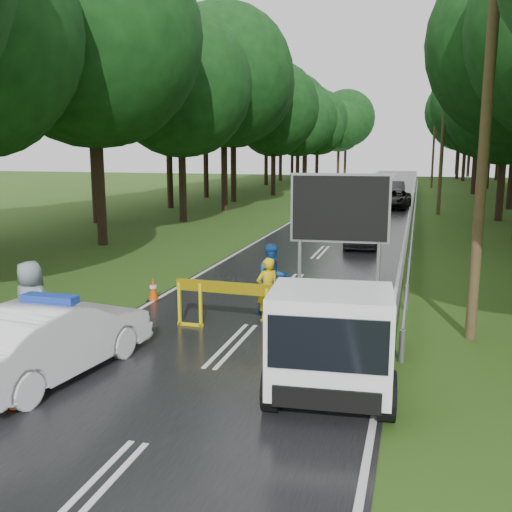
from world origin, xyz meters
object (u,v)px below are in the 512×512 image
(work_truck, at_px, (334,330))
(queue_car_third, at_px, (393,199))
(queue_car_first, at_px, (361,232))
(civilian, at_px, (273,279))
(police_sedan, at_px, (53,339))
(officer, at_px, (268,290))
(barrier, at_px, (233,294))
(queue_car_fourth, at_px, (392,191))
(queue_car_second, at_px, (366,209))

(work_truck, distance_m, queue_car_third, 32.60)
(work_truck, bearing_deg, queue_car_first, 88.57)
(civilian, bearing_deg, police_sedan, -154.36)
(officer, bearing_deg, police_sedan, 15.93)
(barrier, height_order, queue_car_fourth, queue_car_fourth)
(queue_car_first, relative_size, queue_car_third, 0.76)
(work_truck, relative_size, queue_car_second, 1.11)
(barrier, distance_m, queue_car_first, 13.24)
(work_truck, bearing_deg, civilian, 113.27)
(work_truck, distance_m, officer, 4.06)
(officer, xyz_separation_m, queue_car_fourth, (1.43, 35.17, -0.01))
(work_truck, distance_m, queue_car_first, 15.57)
(work_truck, relative_size, queue_car_third, 1.02)
(queue_car_first, distance_m, queue_car_fourth, 23.06)
(work_truck, bearing_deg, officer, 117.43)
(officer, height_order, civilian, civilian)
(officer, bearing_deg, queue_car_third, -133.53)
(queue_car_second, bearing_deg, work_truck, -81.35)
(work_truck, height_order, civilian, work_truck)
(civilian, relative_size, queue_car_second, 0.42)
(work_truck, height_order, queue_car_first, work_truck)
(work_truck, height_order, queue_car_fourth, work_truck)
(queue_car_first, xyz_separation_m, queue_car_second, (-0.68, 9.80, 0.01))
(officer, relative_size, queue_car_third, 0.34)
(queue_car_fourth, bearing_deg, queue_car_third, -82.46)
(civilian, relative_size, queue_car_first, 0.51)
(police_sedan, relative_size, officer, 2.80)
(barrier, relative_size, civilian, 1.55)
(queue_car_third, bearing_deg, police_sedan, -93.16)
(civilian, xyz_separation_m, queue_car_third, (1.83, 28.49, -0.27))
(barrier, distance_m, queue_car_third, 30.27)
(queue_car_second, bearing_deg, queue_car_fourth, 90.95)
(queue_car_second, relative_size, queue_car_fourth, 0.90)
(police_sedan, distance_m, officer, 5.53)
(police_sedan, relative_size, queue_car_first, 1.25)
(officer, xyz_separation_m, queue_car_third, (1.80, 29.17, -0.15))
(officer, distance_m, queue_car_third, 29.23)
(police_sedan, height_order, officer, officer)
(civilian, bearing_deg, queue_car_first, 49.68)
(police_sedan, xyz_separation_m, barrier, (2.50, 3.58, 0.18))
(police_sedan, distance_m, civilian, 6.09)
(work_truck, xyz_separation_m, officer, (-2.18, 3.42, -0.21))
(queue_car_second, relative_size, queue_car_third, 0.91)
(barrier, height_order, queue_car_first, queue_car_first)
(barrier, bearing_deg, queue_car_second, 88.48)
(queue_car_second, bearing_deg, police_sedan, -92.87)
(police_sedan, relative_size, barrier, 1.58)
(work_truck, bearing_deg, queue_car_third, 85.60)
(work_truck, xyz_separation_m, civilian, (-2.22, 4.11, -0.09))
(queue_car_first, bearing_deg, civilian, -99.73)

